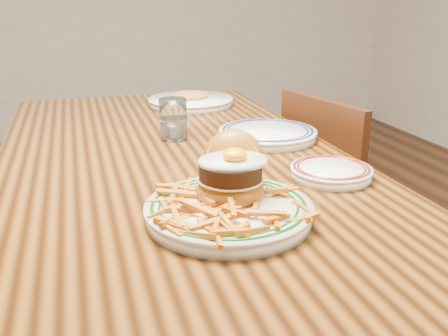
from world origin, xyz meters
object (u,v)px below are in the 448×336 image
object	(u,v)px
main_plate	(230,195)
table	(173,185)
side_plate	(331,171)
chair_right	(341,208)

from	to	relation	value
main_plate	table	bearing A→B (deg)	115.86
side_plate	chair_right	bearing A→B (deg)	31.63
table	chair_right	distance (m)	0.67
table	chair_right	xyz separation A→B (m)	(0.60, 0.17, -0.22)
chair_right	side_plate	size ratio (longest dim) A/B	4.68
table	main_plate	xyz separation A→B (m)	(0.03, -0.40, 0.13)
chair_right	main_plate	size ratio (longest dim) A/B	2.60
chair_right	main_plate	world-z (taller)	main_plate
main_plate	side_plate	world-z (taller)	main_plate
table	side_plate	bearing A→B (deg)	-42.81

